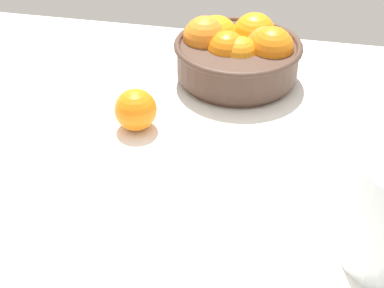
% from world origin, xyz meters
% --- Properties ---
extents(ground_plane, '(1.32, 0.96, 0.03)m').
position_xyz_m(ground_plane, '(0.00, 0.00, -0.01)').
color(ground_plane, white).
extents(fruit_bowl, '(0.23, 0.23, 0.11)m').
position_xyz_m(fruit_bowl, '(0.05, 0.30, 0.05)').
color(fruit_bowl, '#473328').
rests_on(fruit_bowl, ground_plane).
extents(loose_orange_3, '(0.07, 0.07, 0.07)m').
position_xyz_m(loose_orange_3, '(-0.09, 0.10, 0.03)').
color(loose_orange_3, orange).
rests_on(loose_orange_3, ground_plane).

